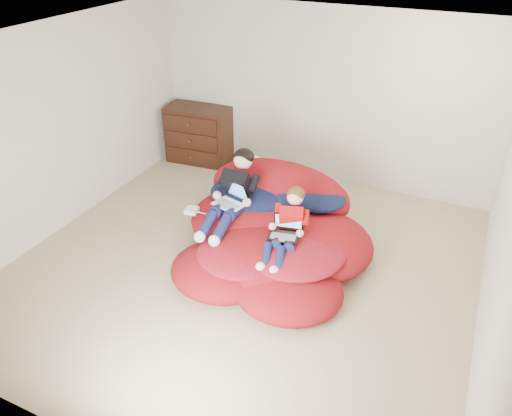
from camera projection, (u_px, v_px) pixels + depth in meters
The scene contains 9 objects.
room_shell at pixel (244, 250), 5.65m from camera, with size 5.10×5.10×2.77m.
dresser at pixel (199, 135), 7.95m from camera, with size 1.05×0.61×0.90m.
beanbag_pile at pixel (273, 232), 5.90m from camera, with size 2.34×2.41×0.90m.
cream_pillow at pixel (252, 165), 6.61m from camera, with size 0.43×0.27×0.27m, color white.
older_boy at pixel (233, 190), 5.86m from camera, with size 0.34×1.13×0.76m.
younger_boy at pixel (287, 224), 5.41m from camera, with size 0.35×0.92×0.63m.
laptop_white at pixel (231, 198), 5.84m from camera, with size 0.40×0.42×0.24m.
laptop_black at pixel (286, 230), 5.40m from camera, with size 0.36×0.35×0.23m.
power_adapter at pixel (192, 210), 6.01m from camera, with size 0.14×0.14×0.05m, color white.
Camera 1 is at (2.06, -4.11, 3.53)m, focal length 35.00 mm.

